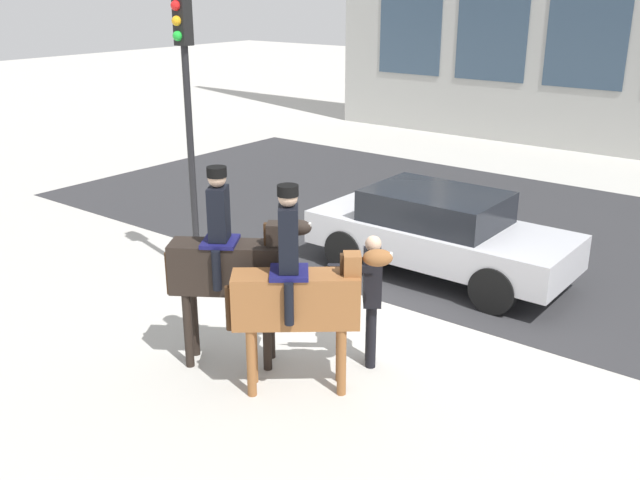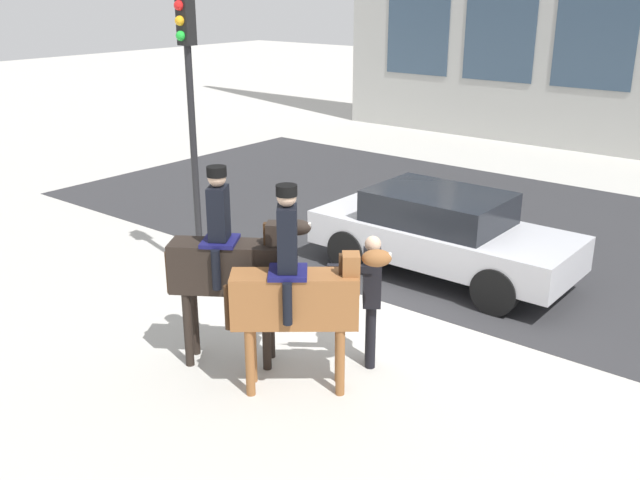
{
  "view_description": "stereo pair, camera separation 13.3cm",
  "coord_description": "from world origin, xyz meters",
  "px_view_note": "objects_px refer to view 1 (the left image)",
  "views": [
    {
      "loc": [
        5.34,
        -8.01,
        4.6
      ],
      "look_at": [
        0.16,
        -1.35,
        1.58
      ],
      "focal_mm": 40.0,
      "sensor_mm": 36.0,
      "label": 1
    },
    {
      "loc": [
        5.44,
        -7.93,
        4.6
      ],
      "look_at": [
        0.16,
        -1.35,
        1.58
      ],
      "focal_mm": 40.0,
      "sensor_mm": 36.0,
      "label": 2
    }
  ],
  "objects_px": {
    "mounted_horse_companion": "(299,292)",
    "pedestrian_bystander": "(371,291)",
    "mounted_horse_lead": "(229,263)",
    "traffic_light": "(187,98)",
    "street_car_near_lane": "(439,231)"
  },
  "relations": [
    {
      "from": "mounted_horse_lead",
      "to": "mounted_horse_companion",
      "type": "xyz_separation_m",
      "value": [
        1.08,
        0.03,
        -0.12
      ]
    },
    {
      "from": "mounted_horse_companion",
      "to": "pedestrian_bystander",
      "type": "height_order",
      "value": "mounted_horse_companion"
    },
    {
      "from": "pedestrian_bystander",
      "to": "street_car_near_lane",
      "type": "height_order",
      "value": "pedestrian_bystander"
    },
    {
      "from": "mounted_horse_companion",
      "to": "pedestrian_bystander",
      "type": "xyz_separation_m",
      "value": [
        0.34,
        1.0,
        -0.23
      ]
    },
    {
      "from": "pedestrian_bystander",
      "to": "mounted_horse_companion",
      "type": "bearing_deg",
      "value": 34.95
    },
    {
      "from": "mounted_horse_lead",
      "to": "street_car_near_lane",
      "type": "bearing_deg",
      "value": 48.2
    },
    {
      "from": "street_car_near_lane",
      "to": "traffic_light",
      "type": "bearing_deg",
      "value": -141.31
    },
    {
      "from": "mounted_horse_companion",
      "to": "street_car_near_lane",
      "type": "distance_m",
      "value": 4.26
    },
    {
      "from": "mounted_horse_companion",
      "to": "street_car_near_lane",
      "type": "xyz_separation_m",
      "value": [
        -0.46,
        4.2,
        -0.49
      ]
    },
    {
      "from": "mounted_horse_lead",
      "to": "traffic_light",
      "type": "xyz_separation_m",
      "value": [
        -2.52,
        1.72,
        1.59
      ]
    },
    {
      "from": "street_car_near_lane",
      "to": "traffic_light",
      "type": "xyz_separation_m",
      "value": [
        -3.14,
        -2.52,
        2.2
      ]
    },
    {
      "from": "mounted_horse_lead",
      "to": "mounted_horse_companion",
      "type": "bearing_deg",
      "value": -31.72
    },
    {
      "from": "mounted_horse_companion",
      "to": "street_car_near_lane",
      "type": "height_order",
      "value": "mounted_horse_companion"
    },
    {
      "from": "pedestrian_bystander",
      "to": "street_car_near_lane",
      "type": "bearing_deg",
      "value": -112.18
    },
    {
      "from": "mounted_horse_companion",
      "to": "street_car_near_lane",
      "type": "relative_size",
      "value": 0.58
    }
  ]
}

